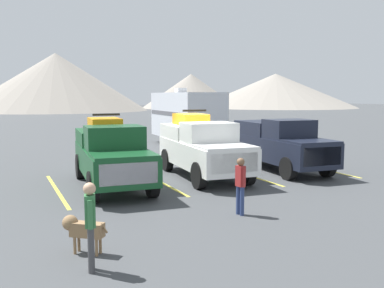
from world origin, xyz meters
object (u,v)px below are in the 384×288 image
(pickup_truck_c, at_px, (280,143))
(person_b, at_px, (240,182))
(pickup_truck_a, at_px, (111,153))
(pickup_truck_b, at_px, (202,146))
(dog, at_px, (81,228))
(person_a, at_px, (90,221))
(camper_trailer_a, at_px, (186,115))

(pickup_truck_c, bearing_deg, person_b, -134.37)
(pickup_truck_a, relative_size, pickup_truck_c, 1.05)
(pickup_truck_b, distance_m, dog, 8.63)
(pickup_truck_a, height_order, pickup_truck_c, pickup_truck_a)
(pickup_truck_b, height_order, pickup_truck_c, pickup_truck_b)
(pickup_truck_b, xyz_separation_m, dog, (-5.79, -6.35, -0.68))
(pickup_truck_a, bearing_deg, pickup_truck_b, 3.88)
(pickup_truck_c, distance_m, dog, 11.38)
(pickup_truck_a, relative_size, person_b, 3.82)
(pickup_truck_a, height_order, pickup_truck_b, pickup_truck_b)
(pickup_truck_a, xyz_separation_m, pickup_truck_b, (3.65, 0.25, 0.02))
(pickup_truck_b, height_order, person_b, pickup_truck_b)
(pickup_truck_b, xyz_separation_m, pickup_truck_c, (3.68, -0.08, -0.05))
(pickup_truck_c, distance_m, person_b, 7.33)
(pickup_truck_b, relative_size, person_a, 3.44)
(pickup_truck_b, relative_size, pickup_truck_c, 1.01)
(camper_trailer_a, distance_m, person_a, 19.24)
(person_b, height_order, dog, person_b)
(pickup_truck_c, bearing_deg, pickup_truck_b, 178.83)
(person_b, bearing_deg, person_a, -155.07)
(pickup_truck_b, distance_m, person_a, 9.35)
(pickup_truck_a, bearing_deg, person_a, -106.77)
(person_a, bearing_deg, dog, 90.27)
(pickup_truck_a, distance_m, dog, 6.50)
(person_b, bearing_deg, dog, -166.52)
(pickup_truck_c, xyz_separation_m, camper_trailer_a, (-0.15, 9.54, 0.77))
(camper_trailer_a, xyz_separation_m, dog, (-9.33, -15.82, -1.40))
(pickup_truck_b, xyz_separation_m, person_a, (-5.79, -7.33, -0.26))
(camper_trailer_a, bearing_deg, dog, -120.53)
(pickup_truck_b, xyz_separation_m, person_b, (-1.44, -5.31, -0.32))
(pickup_truck_a, xyz_separation_m, person_b, (2.21, -5.06, -0.30))
(camper_trailer_a, bearing_deg, pickup_truck_c, -89.13)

